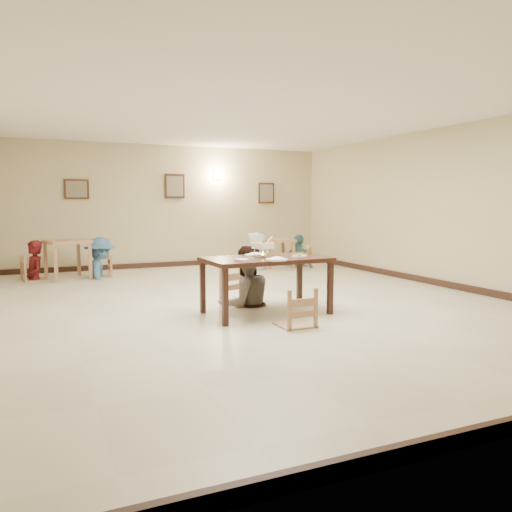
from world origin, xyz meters
name	(u,v)px	position (x,y,z in m)	size (l,w,h in m)	color
floor	(248,302)	(0.00, 0.00, 0.00)	(10.00, 10.00, 0.00)	beige
ceiling	(248,110)	(0.00, 0.00, 3.00)	(10.00, 10.00, 0.00)	white
wall_back	(171,206)	(0.00, 5.00, 1.50)	(10.00, 10.00, 0.00)	beige
wall_right	(443,207)	(4.00, 0.00, 1.50)	(10.00, 10.00, 0.00)	beige
baseboard_back	(172,264)	(0.00, 4.97, 0.06)	(8.00, 0.06, 0.12)	black
baseboard_right	(439,283)	(3.97, 0.00, 0.06)	(0.06, 10.00, 0.12)	black
picture_a	(76,189)	(-2.20, 4.96, 1.90)	(0.55, 0.04, 0.45)	#372112
picture_b	(175,186)	(0.10, 4.96, 2.00)	(0.50, 0.04, 0.60)	#372112
picture_c	(266,193)	(2.60, 4.96, 1.85)	(0.45, 0.04, 0.55)	#372112
wall_sconce	(217,175)	(1.20, 4.96, 2.30)	(0.16, 0.05, 0.22)	#FFD88C
main_table	(266,263)	(-0.08, -0.87, 0.73)	(1.77, 1.04, 0.81)	#371E16
chair_far	(241,269)	(-0.13, -0.04, 0.54)	(0.51, 0.51, 1.09)	tan
chair_near	(295,289)	(-0.04, -1.68, 0.48)	(0.45, 0.45, 0.96)	tan
main_diner	(246,246)	(-0.10, -0.16, 0.92)	(0.90, 0.70, 1.84)	gray
curry_warmer	(263,246)	(-0.14, -0.88, 0.98)	(0.36, 0.32, 0.29)	silver
rice_plate_far	(255,255)	(-0.14, -0.62, 0.83)	(0.32, 0.32, 0.07)	white
rice_plate_near	(277,259)	(-0.11, -1.28, 0.83)	(0.30, 0.30, 0.07)	white
fried_plate	(299,256)	(0.39, -1.00, 0.83)	(0.23, 0.23, 0.05)	white
chili_dish	(249,258)	(-0.39, -0.99, 0.82)	(0.11, 0.11, 0.02)	white
napkin_cutlery	(242,260)	(-0.57, -1.18, 0.83)	(0.21, 0.26, 0.03)	white
drink_glass	(309,250)	(0.66, -0.79, 0.88)	(0.07, 0.07, 0.14)	white
bg_table_left	(67,247)	(-2.50, 3.80, 0.67)	(1.00, 1.00, 0.81)	tan
bg_table_right	(277,245)	(2.34, 3.74, 0.57)	(0.71, 0.71, 0.70)	tan
bg_chair_ll	(34,257)	(-3.15, 3.84, 0.48)	(0.45, 0.45, 0.96)	tan
bg_chair_lr	(100,256)	(-1.85, 3.76, 0.45)	(0.43, 0.43, 0.91)	tan
bg_chair_rl	(256,248)	(1.75, 3.68, 0.51)	(0.48, 0.48, 1.03)	tan
bg_chair_rr	(299,246)	(2.93, 3.72, 0.50)	(0.47, 0.47, 1.01)	tan
bg_diner_a	(33,240)	(-3.15, 3.84, 0.83)	(0.60, 0.40, 1.65)	#531013
bg_diner_b	(100,237)	(-1.85, 3.76, 0.87)	(1.12, 0.64, 1.73)	teal
bg_diner_c	(256,232)	(1.75, 3.68, 0.89)	(0.87, 0.56, 1.77)	silver
bg_diner_d	(299,234)	(2.93, 3.72, 0.81)	(0.95, 0.39, 1.62)	teal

